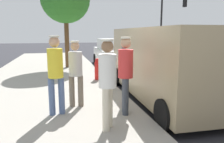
% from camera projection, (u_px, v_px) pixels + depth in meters
% --- Properties ---
extents(ground_plane, '(80.00, 80.00, 0.00)m').
position_uv_depth(ground_plane, '(172.00, 108.00, 5.96)').
color(ground_plane, '#2D2D33').
extents(sidewalk_slab, '(5.00, 32.00, 0.15)m').
position_uv_depth(sidewalk_slab, '(37.00, 117.00, 5.14)').
color(sidewalk_slab, '#9E998E').
rests_on(sidewalk_slab, ground).
extents(parking_meter_near, '(0.14, 0.18, 1.52)m').
position_uv_depth(parking_meter_near, '(123.00, 66.00, 5.59)').
color(parking_meter_near, gray).
rests_on(parking_meter_near, sidewalk_slab).
extents(pedestrian_in_red, '(0.34, 0.36, 1.77)m').
position_uv_depth(pedestrian_in_red, '(125.00, 70.00, 5.00)').
color(pedestrian_in_red, '#383D47').
rests_on(pedestrian_in_red, sidewalk_slab).
extents(pedestrian_in_white, '(0.34, 0.34, 1.75)m').
position_uv_depth(pedestrian_in_white, '(108.00, 79.00, 4.17)').
color(pedestrian_in_white, beige).
rests_on(pedestrian_in_white, sidewalk_slab).
extents(pedestrian_in_gray, '(0.36, 0.34, 1.67)m').
position_uv_depth(pedestrian_in_gray, '(76.00, 70.00, 5.50)').
color(pedestrian_in_gray, '#726656').
rests_on(pedestrian_in_gray, sidewalk_slab).
extents(pedestrian_in_yellow, '(0.36, 0.34, 1.81)m').
position_uv_depth(pedestrian_in_yellow, '(56.00, 70.00, 4.93)').
color(pedestrian_in_yellow, '#4C608C').
rests_on(pedestrian_in_yellow, sidewalk_slab).
extents(parked_van, '(2.25, 5.25, 2.15)m').
position_uv_depth(parked_van, '(165.00, 62.00, 6.56)').
color(parked_van, tan).
rests_on(parked_van, ground).
extents(parked_sedan_behind, '(2.08, 4.46, 1.65)m').
position_uv_depth(parked_sedan_behind, '(113.00, 54.00, 13.42)').
color(parked_sedan_behind, white).
rests_on(parked_sedan_behind, ground).
extents(traffic_light_corner, '(2.48, 0.42, 5.20)m').
position_uv_depth(traffic_light_corner, '(170.00, 15.00, 19.29)').
color(traffic_light_corner, black).
rests_on(traffic_light_corner, ground).
extents(fire_hydrant, '(0.24, 0.24, 0.86)m').
position_uv_depth(fire_hydrant, '(98.00, 69.00, 8.83)').
color(fire_hydrant, red).
rests_on(fire_hydrant, sidewalk_slab).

